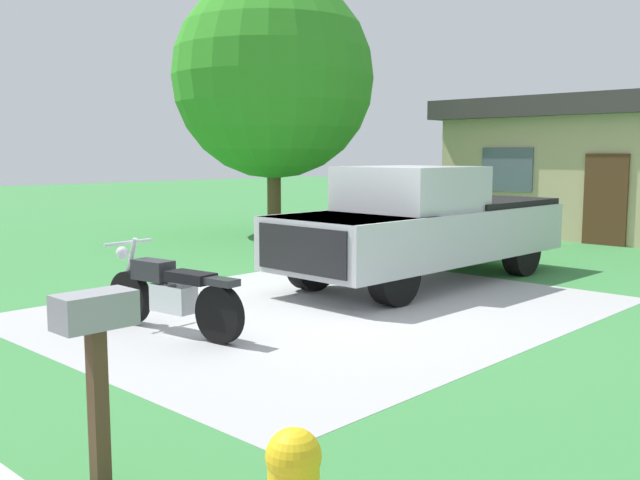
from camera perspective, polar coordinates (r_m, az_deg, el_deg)
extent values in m
plane|color=#3A8040|center=(9.75, 0.57, -5.52)|extent=(80.00, 80.00, 0.00)
cube|color=#A6A6A6|center=(9.75, 0.57, -5.51)|extent=(5.94, 7.42, 0.01)
cylinder|color=black|center=(9.16, -14.96, -4.46)|extent=(0.67, 0.20, 0.66)
cylinder|color=black|center=(8.02, -8.05, -5.91)|extent=(0.67, 0.20, 0.66)
cube|color=silver|center=(8.54, -11.64, -4.58)|extent=(0.59, 0.32, 0.32)
cube|color=#28282D|center=(8.75, -13.21, -2.35)|extent=(0.55, 0.32, 0.24)
cube|color=black|center=(8.27, -10.31, -2.95)|extent=(0.63, 0.35, 0.12)
cube|color=#28282D|center=(7.95, -8.09, -3.30)|extent=(0.50, 0.26, 0.08)
cylinder|color=silver|center=(9.10, -15.03, -2.18)|extent=(0.34, 0.10, 0.77)
cylinder|color=silver|center=(9.05, -15.10, -0.18)|extent=(0.12, 0.70, 0.04)
sphere|color=silver|center=(9.16, -15.53, -0.99)|extent=(0.16, 0.16, 0.16)
cylinder|color=black|center=(9.93, 5.99, -2.86)|extent=(0.32, 0.85, 0.84)
cylinder|color=black|center=(11.02, -0.68, -1.85)|extent=(0.32, 0.85, 0.84)
cylinder|color=black|center=(12.82, 15.83, -0.87)|extent=(0.32, 0.85, 0.84)
cylinder|color=black|center=(13.68, 9.81, -0.23)|extent=(0.32, 0.85, 0.84)
cube|color=#B7BABF|center=(11.79, 8.38, 0.52)|extent=(2.10, 5.64, 0.80)
cube|color=#B7BABF|center=(10.33, 2.31, 1.36)|extent=(1.94, 1.94, 0.20)
cube|color=#B7BABF|center=(11.41, 7.25, 4.10)|extent=(1.84, 1.93, 0.70)
cube|color=#3F4C56|center=(10.79, 4.65, 3.44)|extent=(1.70, 0.19, 0.60)
cube|color=black|center=(13.04, 12.44, 2.14)|extent=(1.94, 2.43, 0.50)
cube|color=black|center=(9.70, -1.40, -0.79)|extent=(1.70, 0.13, 0.64)
sphere|color=yellow|center=(3.38, -2.14, -16.89)|extent=(0.26, 0.26, 0.26)
cube|color=#4C3823|center=(4.76, -17.32, -12.44)|extent=(0.10, 0.10, 1.10)
cube|color=gray|center=(4.60, -17.59, -5.37)|extent=(0.26, 0.48, 0.22)
cylinder|color=brown|center=(18.70, -3.69, 3.89)|extent=(0.36, 0.36, 2.23)
sphere|color=#339024|center=(18.77, -3.76, 12.84)|extent=(5.17, 5.17, 5.17)
cube|color=#4C2D19|center=(17.61, 21.87, 3.01)|extent=(1.00, 0.08, 2.10)
cube|color=#4C5966|center=(18.66, 14.74, 5.48)|extent=(1.40, 0.06, 1.10)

